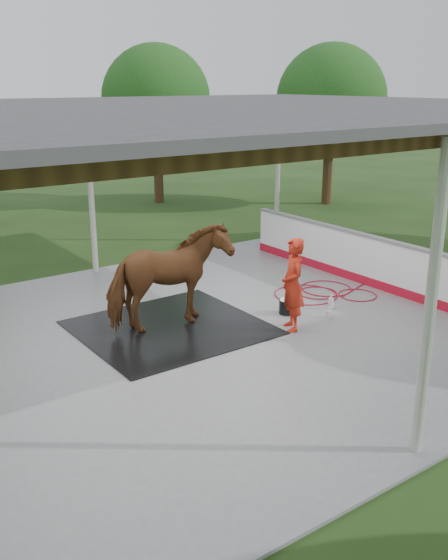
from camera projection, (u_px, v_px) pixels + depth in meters
ground at (205, 335)px, 11.46m from camera, size 100.00×100.00×0.00m
concrete_slab at (205, 334)px, 11.46m from camera, size 12.00×10.00×0.05m
pavilion_structure at (203, 113)px, 10.25m from camera, size 12.60×10.60×4.05m
dasher_board at (376, 264)px, 13.84m from camera, size 0.16×8.00×1.15m
tree_belt at (189, 120)px, 11.17m from camera, size 28.00×28.00×5.80m
rubber_mat at (170, 327)px, 11.66m from camera, size 3.26×3.05×0.02m
horse at (169, 278)px, 11.37m from camera, size 2.32×1.15×1.92m
handler at (293, 285)px, 11.36m from camera, size 0.64×0.75×1.74m
wash_bucket at (287, 306)px, 12.35m from camera, size 0.32×0.32×0.30m
soap_bottle_a at (331, 301)px, 12.61m from camera, size 0.14×0.14×0.31m
soap_bottle_b at (329, 312)px, 12.15m from camera, size 0.13×0.13×0.22m
hose_coil at (321, 292)px, 13.59m from camera, size 2.76×1.77×0.02m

